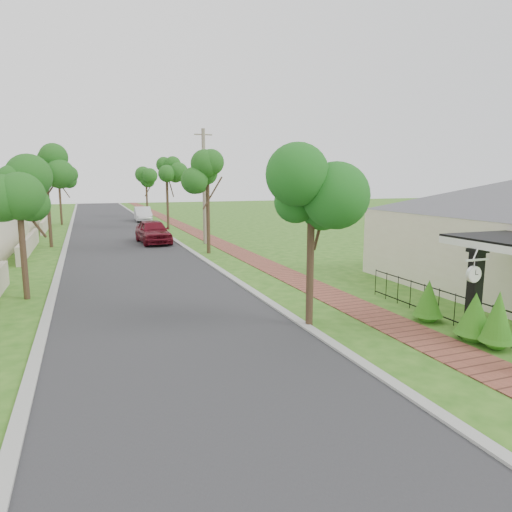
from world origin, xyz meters
TOP-DOWN VIEW (x-y plane):
  - ground at (0.00, 0.00)m, footprint 160.00×160.00m
  - road at (-3.00, 20.00)m, footprint 7.00×120.00m
  - kerb_right at (0.65, 20.00)m, footprint 0.30×120.00m
  - kerb_left at (-6.65, 20.00)m, footprint 0.30×120.00m
  - sidewalk at (3.25, 20.00)m, footprint 1.50×120.00m
  - porch_post at (4.55, -1.00)m, footprint 0.48×0.48m
  - picket_fence at (4.90, -0.00)m, footprint 0.03×8.02m
  - street_trees at (-2.87, 26.84)m, footprint 10.70×37.65m
  - hedge_row at (4.45, -1.70)m, footprint 0.90×5.10m
  - parked_car_red at (-1.00, 21.48)m, footprint 2.22×4.88m
  - parked_car_white at (0.40, 39.04)m, footprint 1.77×4.62m
  - near_tree at (0.80, 1.50)m, footprint 1.92×1.92m
  - utility_pole at (2.30, 20.00)m, footprint 1.20×0.24m
  - station_clock at (4.06, -1.40)m, footprint 0.73×0.13m

SIDE VIEW (x-z plane):
  - ground at x=0.00m, z-range 0.00..0.00m
  - road at x=-3.00m, z-range -0.01..0.01m
  - kerb_right at x=0.65m, z-range -0.05..0.05m
  - kerb_left at x=-6.65m, z-range -0.05..0.05m
  - sidewalk at x=3.25m, z-range -0.01..0.01m
  - picket_fence at x=4.90m, z-range 0.03..1.03m
  - parked_car_white at x=0.40m, z-range 0.00..1.50m
  - hedge_row at x=4.45m, z-range -0.32..1.89m
  - parked_car_red at x=-1.00m, z-range 0.00..1.63m
  - porch_post at x=4.55m, z-range -0.14..2.38m
  - station_clock at x=4.06m, z-range 1.64..2.26m
  - utility_pole at x=2.30m, z-range 0.06..7.75m
  - near_tree at x=0.80m, z-range 1.45..6.36m
  - street_trees at x=-2.87m, z-range 1.59..7.48m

